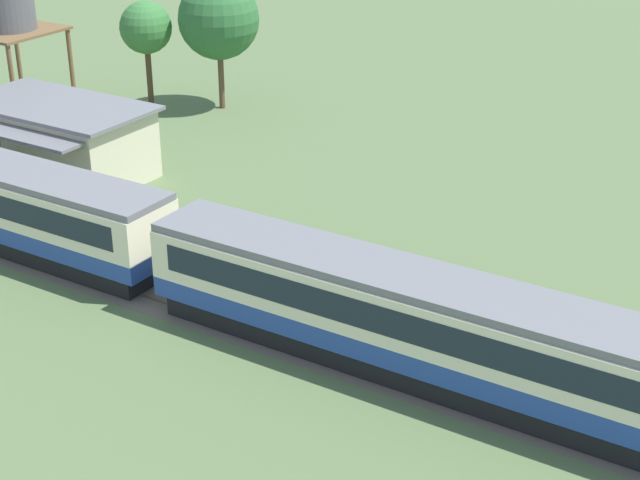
{
  "coord_description": "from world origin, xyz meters",
  "views": [
    {
      "loc": [
        -13.09,
        -26.85,
        19.19
      ],
      "look_at": [
        -32.56,
        4.47,
        1.97
      ],
      "focal_mm": 55.0,
      "sensor_mm": 36.0,
      "label": 1
    }
  ],
  "objects_px": {
    "yard_tree_2": "(219,19)",
    "passenger_train": "(416,320)",
    "yard_tree_0": "(146,28)",
    "station_building": "(59,139)",
    "water_tower": "(7,6)"
  },
  "relations": [
    {
      "from": "passenger_train",
      "to": "station_building",
      "type": "relative_size",
      "value": 10.53
    },
    {
      "from": "yard_tree_0",
      "to": "station_building",
      "type": "bearing_deg",
      "value": -71.62
    },
    {
      "from": "station_building",
      "to": "yard_tree_0",
      "type": "bearing_deg",
      "value": 108.38
    },
    {
      "from": "yard_tree_2",
      "to": "water_tower",
      "type": "bearing_deg",
      "value": -136.66
    },
    {
      "from": "station_building",
      "to": "yard_tree_2",
      "type": "relative_size",
      "value": 1.24
    },
    {
      "from": "passenger_train",
      "to": "yard_tree_0",
      "type": "bearing_deg",
      "value": 146.11
    },
    {
      "from": "yard_tree_2",
      "to": "yard_tree_0",
      "type": "bearing_deg",
      "value": -151.3
    },
    {
      "from": "station_building",
      "to": "yard_tree_0",
      "type": "relative_size",
      "value": 1.51
    },
    {
      "from": "station_building",
      "to": "yard_tree_2",
      "type": "distance_m",
      "value": 14.61
    },
    {
      "from": "station_building",
      "to": "water_tower",
      "type": "height_order",
      "value": "water_tower"
    },
    {
      "from": "yard_tree_2",
      "to": "passenger_train",
      "type": "bearing_deg",
      "value": -41.08
    },
    {
      "from": "yard_tree_0",
      "to": "yard_tree_2",
      "type": "height_order",
      "value": "yard_tree_2"
    },
    {
      "from": "passenger_train",
      "to": "yard_tree_2",
      "type": "bearing_deg",
      "value": 138.92
    },
    {
      "from": "station_building",
      "to": "water_tower",
      "type": "relative_size",
      "value": 1.12
    },
    {
      "from": "water_tower",
      "to": "yard_tree_0",
      "type": "height_order",
      "value": "water_tower"
    }
  ]
}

